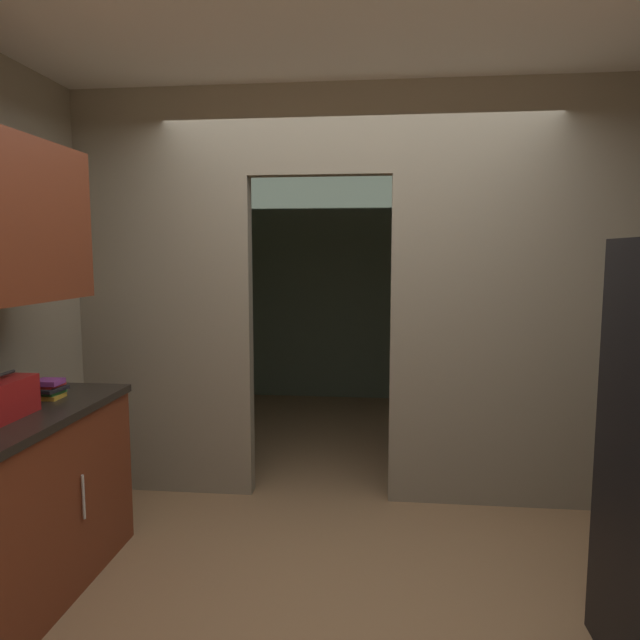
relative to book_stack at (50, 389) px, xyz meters
The scene contains 5 objects.
ground 1.82m from the book_stack, ahead, with size 20.00×20.00×0.00m, color #93704C.
kitchen_overhead_slab 2.35m from the book_stack, ahead, with size 4.16×6.58×0.06m, color silver.
kitchen_partition 1.95m from the book_stack, 33.03° to the left, with size 3.76×0.12×2.71m.
adjoining_room_shell 3.36m from the book_stack, 62.78° to the left, with size 3.76×2.80×2.71m.
book_stack is the anchor object (origin of this frame).
Camera 1 is at (0.16, -2.43, 1.64)m, focal length 31.88 mm.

